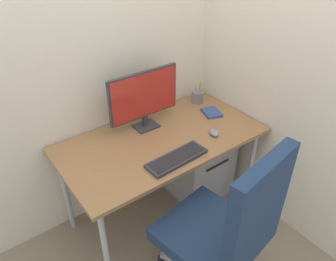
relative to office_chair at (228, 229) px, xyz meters
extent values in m
plane|color=gray|center=(0.10, 0.75, -0.59)|extent=(8.00, 8.00, 0.00)
cube|color=beige|center=(0.10, 1.15, 0.81)|extent=(2.69, 0.04, 2.80)
cube|color=beige|center=(0.83, 0.56, 0.81)|extent=(0.04, 2.03, 2.80)
cube|color=#996B42|center=(0.10, 0.75, 0.13)|extent=(1.40, 0.74, 0.03)
cylinder|color=#B2B5BA|center=(-0.53, 0.44, -0.24)|extent=(0.04, 0.04, 0.71)
cylinder|color=#B2B5BA|center=(0.74, 0.44, -0.24)|extent=(0.04, 0.04, 0.71)
cylinder|color=#B2B5BA|center=(-0.53, 1.05, -0.24)|extent=(0.04, 0.04, 0.71)
cylinder|color=#B2B5BA|center=(0.74, 1.05, -0.24)|extent=(0.04, 0.04, 0.71)
sphere|color=black|center=(0.21, 0.34, -0.57)|extent=(0.05, 0.05, 0.05)
cube|color=silver|center=(0.09, 0.23, -0.53)|extent=(0.25, 0.25, 0.03)
sphere|color=black|center=(-0.16, 0.40, -0.57)|extent=(0.05, 0.05, 0.05)
cylinder|color=silver|center=(-0.02, 0.12, -0.35)|extent=(0.04, 0.04, 0.33)
cube|color=navy|center=(-0.02, 0.12, -0.14)|extent=(0.59, 0.59, 0.08)
cube|color=navy|center=(0.02, -0.14, 0.22)|extent=(0.47, 0.14, 0.64)
cube|color=#9EA0A5|center=(0.52, 0.81, -0.31)|extent=(0.46, 0.45, 0.57)
cube|color=#262628|center=(0.52, 0.59, -0.20)|extent=(0.23, 0.01, 0.02)
cube|color=#333338|center=(0.09, 0.93, 0.15)|extent=(0.17, 0.13, 0.01)
cube|color=#333338|center=(0.09, 0.94, 0.20)|extent=(0.04, 0.02, 0.09)
cube|color=#333338|center=(0.09, 0.94, 0.40)|extent=(0.53, 0.02, 0.33)
cube|color=#B2261E|center=(0.09, 0.93, 0.40)|extent=(0.51, 0.01, 0.31)
cube|color=#333338|center=(0.03, 0.49, 0.15)|extent=(0.42, 0.16, 0.02)
cube|color=black|center=(0.03, 0.49, 0.17)|extent=(0.38, 0.13, 0.00)
ellipsoid|color=gray|center=(0.41, 0.56, 0.16)|extent=(0.08, 0.10, 0.04)
cylinder|color=slate|center=(0.64, 0.99, 0.19)|extent=(0.10, 0.10, 0.09)
cylinder|color=#B2B5BA|center=(0.63, 0.99, 0.25)|extent=(0.03, 0.01, 0.11)
cylinder|color=#B2B5BA|center=(0.65, 0.99, 0.25)|extent=(0.03, 0.01, 0.11)
torus|color=black|center=(0.64, 0.99, 0.20)|extent=(0.03, 0.04, 0.01)
cylinder|color=#3FAD59|center=(0.66, 0.99, 0.23)|extent=(0.02, 0.02, 0.13)
cylinder|color=orange|center=(0.65, 0.99, 0.24)|extent=(0.02, 0.02, 0.14)
cube|color=#334C8C|center=(0.60, 0.79, 0.15)|extent=(0.16, 0.18, 0.02)
camera|label=1|loc=(-0.95, -0.74, 1.40)|focal=34.47mm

